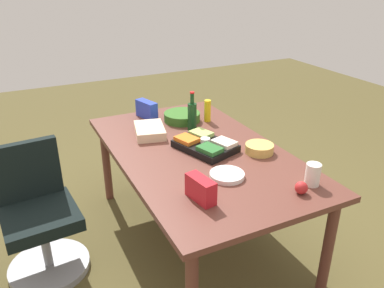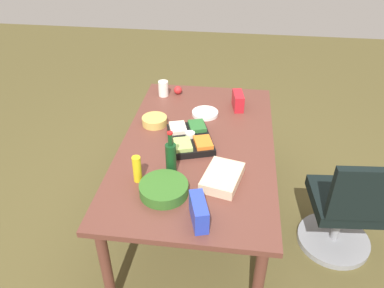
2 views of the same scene
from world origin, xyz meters
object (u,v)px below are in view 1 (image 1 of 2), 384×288
at_px(veggie_tray, 205,145).
at_px(apple_red, 301,188).
at_px(office_chair, 41,224).
at_px(conference_table, 198,159).
at_px(chip_bag_red, 201,189).
at_px(mustard_bottle, 208,111).
at_px(sheet_cake, 150,131).
at_px(chip_bowl, 259,148).
at_px(salad_bowl, 182,117).
at_px(paper_plate_stack, 227,175).
at_px(wine_bottle, 192,115).
at_px(mayo_jar, 313,175).
at_px(chip_bag_blue, 147,109).

xyz_separation_m(veggie_tray, apple_red, (0.78, 0.22, 0.00)).
bearing_deg(office_chair, conference_table, 80.55).
xyz_separation_m(chip_bag_red, mustard_bottle, (-1.07, 0.62, 0.02)).
relative_size(sheet_cake, chip_bowl, 1.58).
xyz_separation_m(chip_bag_red, salad_bowl, (-1.17, 0.42, -0.03)).
bearing_deg(chip_bag_red, mustard_bottle, 149.99).
bearing_deg(paper_plate_stack, chip_bag_red, -59.82).
xyz_separation_m(conference_table, chip_bag_red, (0.59, -0.28, 0.14)).
distance_m(salad_bowl, mustard_bottle, 0.23).
distance_m(wine_bottle, chip_bowl, 0.65).
bearing_deg(chip_bowl, mayo_jar, 2.90).
bearing_deg(mustard_bottle, sheet_cake, -83.87).
distance_m(office_chair, apple_red, 1.76).
bearing_deg(apple_red, conference_table, -160.61).
height_order(veggie_tray, chip_bag_blue, chip_bag_blue).
bearing_deg(apple_red, chip_bag_red, -109.66).
height_order(office_chair, mayo_jar, office_chair).
relative_size(wine_bottle, chip_bag_blue, 1.46).
bearing_deg(mustard_bottle, paper_plate_stack, -20.93).
relative_size(mayo_jar, paper_plate_stack, 0.64).
height_order(chip_bag_blue, mustard_bottle, mustard_bottle).
relative_size(paper_plate_stack, apple_red, 2.89).
relative_size(chip_bag_red, mustard_bottle, 1.07).
xyz_separation_m(chip_bag_blue, chip_bowl, (1.02, 0.48, -0.04)).
bearing_deg(chip_bag_blue, salad_bowl, 49.44).
distance_m(mayo_jar, chip_bowl, 0.51).
bearing_deg(chip_bag_red, veggie_tray, 149.84).
bearing_deg(chip_bag_red, sheet_cake, 176.09).
bearing_deg(wine_bottle, mayo_jar, 13.64).
bearing_deg(apple_red, mustard_bottle, 177.31).
xyz_separation_m(conference_table, mustard_bottle, (-0.48, 0.34, 0.17)).
xyz_separation_m(sheet_cake, mustard_bottle, (-0.06, 0.55, 0.06)).
distance_m(mayo_jar, sheet_cake, 1.31).
distance_m(mayo_jar, apple_red, 0.14).
bearing_deg(veggie_tray, mayo_jar, 25.34).
height_order(office_chair, chip_bowl, office_chair).
bearing_deg(wine_bottle, chip_bowl, 22.20).
bearing_deg(mustard_bottle, veggie_tray, -29.82).
relative_size(mustard_bottle, chip_bowl, 0.93).
distance_m(office_chair, sheet_cake, 1.04).
distance_m(chip_bag_red, sheet_cake, 1.01).
relative_size(office_chair, chip_bowl, 4.53).
xyz_separation_m(chip_bag_blue, mustard_bottle, (0.31, 0.44, 0.02)).
distance_m(salad_bowl, apple_red, 1.38).
xyz_separation_m(conference_table, paper_plate_stack, (0.43, -0.01, 0.09)).
distance_m(conference_table, paper_plate_stack, 0.44).
height_order(veggie_tray, chip_bowl, veggie_tray).
bearing_deg(sheet_cake, chip_bag_blue, 163.14).
height_order(sheet_cake, mustard_bottle, mustard_bottle).
bearing_deg(apple_red, chip_bowl, 169.88).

